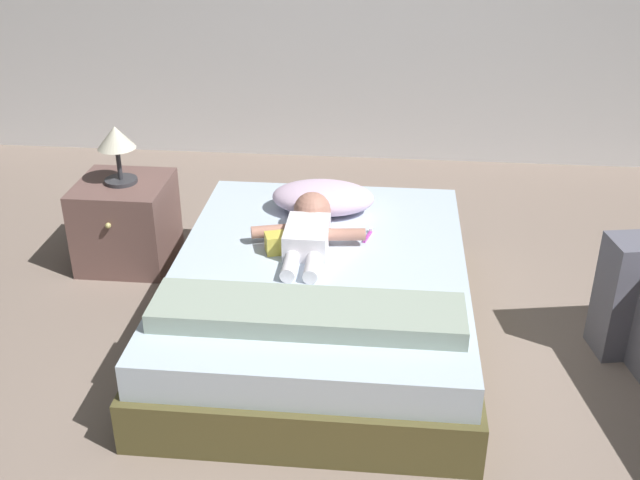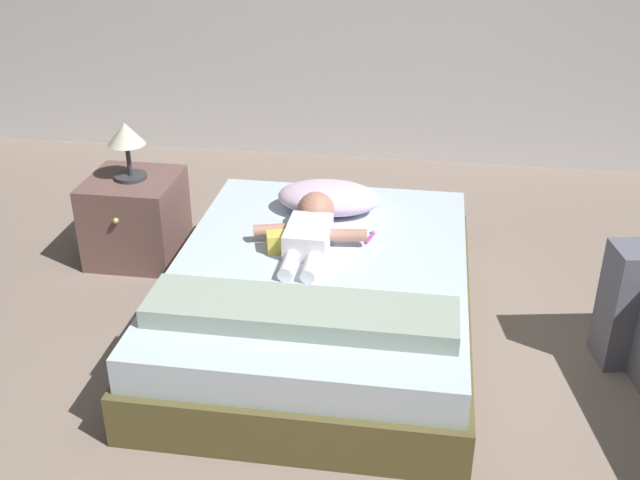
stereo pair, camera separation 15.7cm
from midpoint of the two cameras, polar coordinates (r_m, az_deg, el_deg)
name	(u,v)px [view 2 (the right image)]	position (r m, az deg, el deg)	size (l,w,h in m)	color
ground_plane	(290,432)	(2.99, -0.74, -14.24)	(8.00, 8.00, 0.00)	gray
bed	(320,297)	(3.44, 1.31, -4.31)	(1.33, 1.76, 0.37)	brown
pillow	(329,198)	(3.76, 1.84, 3.19)	(0.51, 0.32, 0.15)	silver
baby	(311,229)	(3.47, 0.59, 0.84)	(0.53, 0.62, 0.18)	white
toothbrush	(371,236)	(3.54, 5.11, 0.27)	(0.04, 0.13, 0.02)	#BD3BAC
nightstand	(136,218)	(4.16, -12.60, 1.62)	(0.46, 0.49, 0.46)	brown
lamp	(126,139)	(3.99, -13.24, 7.36)	(0.19, 0.19, 0.30)	#333338
blanket	(301,312)	(2.90, 0.09, -5.47)	(1.19, 0.29, 0.08)	#97A796
toy_block	(277,242)	(3.40, -1.96, -0.17)	(0.11, 0.11, 0.09)	#E0CB49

